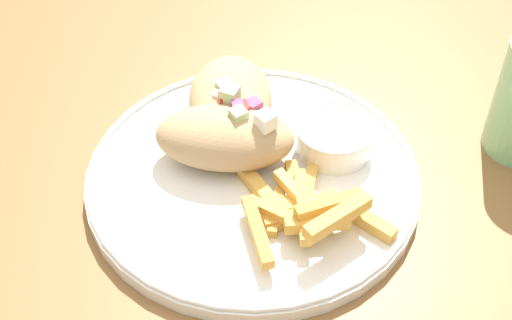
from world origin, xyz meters
TOP-DOWN VIEW (x-y plane):
  - table at (0.00, 0.00)m, footprint 1.38×1.38m
  - plate at (0.00, 0.02)m, footprint 0.32×0.32m
  - pita_sandwich_near at (-0.03, 0.01)m, footprint 0.15×0.14m
  - pita_sandwich_far at (-0.07, 0.06)m, footprint 0.15×0.15m
  - fries_pile at (0.07, 0.01)m, footprint 0.15×0.13m
  - sauce_ramekin at (0.03, 0.10)m, footprint 0.08×0.08m

SIDE VIEW (x-z plane):
  - table at x=0.00m, z-range 0.29..1.01m
  - plate at x=0.00m, z-range 0.71..0.73m
  - fries_pile at x=0.07m, z-range 0.72..0.76m
  - sauce_ramekin at x=0.03m, z-range 0.73..0.76m
  - pita_sandwich_far at x=-0.07m, z-range 0.72..0.78m
  - pita_sandwich_near at x=-0.03m, z-range 0.72..0.79m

